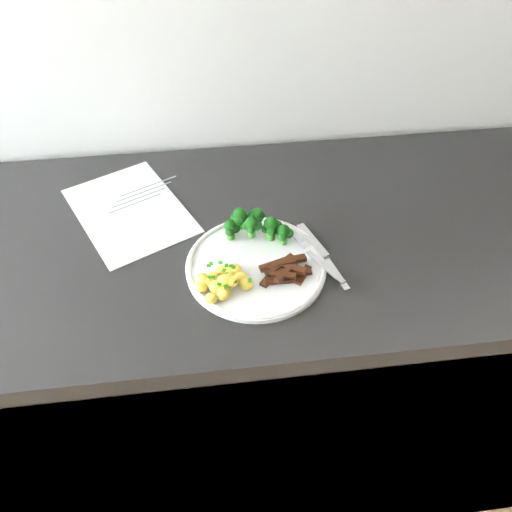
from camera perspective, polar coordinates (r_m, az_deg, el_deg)
counter at (r=1.32m, az=-2.84°, el=-12.10°), size 2.36×0.59×0.88m
recipe_paper at (r=1.06m, az=-13.83°, el=4.95°), size 0.29×0.33×0.00m
plate at (r=0.91m, az=0.00°, el=-1.01°), size 0.25×0.25×0.01m
broccoli at (r=0.94m, az=0.05°, el=3.57°), size 0.12×0.08×0.06m
potatoes at (r=0.87m, az=-3.61°, el=-2.89°), size 0.10×0.08×0.04m
beef_strips at (r=0.89m, az=3.22°, el=-1.61°), size 0.10×0.07×0.02m
fork at (r=0.91m, az=6.86°, el=-0.31°), size 0.08×0.14×0.01m
knife at (r=0.92m, az=8.05°, el=-0.82°), size 0.06×0.17×0.02m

